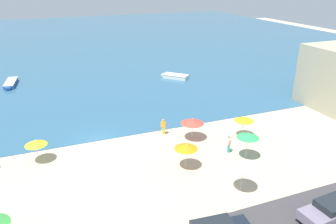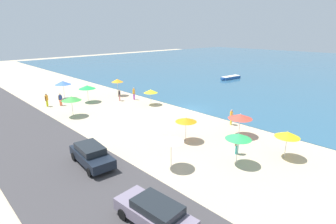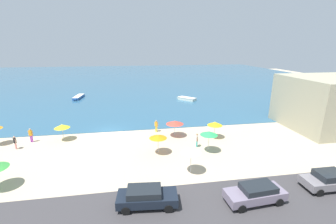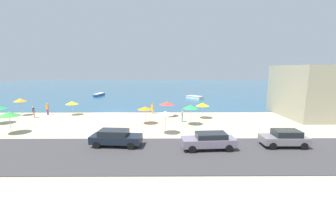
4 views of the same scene
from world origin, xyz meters
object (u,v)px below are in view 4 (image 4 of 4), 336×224
bather_3 (34,111)px  skiff_nearshore (99,95)px  beach_umbrella_9 (20,100)px  bather_5 (182,115)px  beach_umbrella_2 (145,108)px  bather_1 (47,108)px  skiff_offshore (194,97)px  beach_umbrella_4 (165,113)px  parked_car_0 (209,140)px  bather_0 (153,108)px  beach_umbrella_0 (190,107)px  beach_umbrella_8 (167,103)px  beach_umbrella_1 (203,104)px  beach_umbrella_3 (72,103)px  beach_umbrella_6 (9,114)px  parked_car_2 (284,138)px  parked_car_1 (116,137)px

bather_3 → skiff_nearshore: 26.53m
beach_umbrella_9 → bather_5: size_ratio=1.59×
beach_umbrella_2 → bather_1: (-15.35, 5.65, -1.01)m
beach_umbrella_2 → skiff_offshore: beach_umbrella_2 is taller
beach_umbrella_4 → beach_umbrella_9: (-21.73, 9.85, 0.08)m
bather_3 → parked_car_0: bearing=-30.1°
bather_0 → bather_5: bearing=-53.2°
beach_umbrella_0 → bather_5: bearing=121.0°
beach_umbrella_8 → skiff_nearshore: size_ratio=0.44×
beach_umbrella_1 → bather_1: size_ratio=1.25×
beach_umbrella_0 → beach_umbrella_3: beach_umbrella_0 is taller
beach_umbrella_0 → beach_umbrella_2: size_ratio=1.12×
beach_umbrella_9 → beach_umbrella_6: bearing=-62.9°
skiff_offshore → skiff_nearshore: bearing=166.8°
beach_umbrella_4 → beach_umbrella_9: beach_umbrella_9 is taller
beach_umbrella_1 → bather_0: bearing=154.5°
parked_car_0 → parked_car_2: parked_car_2 is taller
bather_3 → skiff_offshore: (25.69, 20.81, -0.55)m
parked_car_0 → skiff_nearshore: size_ratio=0.89×
beach_umbrella_0 → skiff_offshore: 25.43m
skiff_nearshore → bather_0: bearing=-56.9°
beach_umbrella_8 → bather_0: 3.22m
bather_3 → beach_umbrella_6: bearing=-75.1°
beach_umbrella_6 → bather_3: beach_umbrella_6 is taller
bather_0 → parked_car_2: size_ratio=0.43×
beach_umbrella_8 → parked_car_2: bearing=-51.9°
bather_0 → parked_car_2: bearing=-50.5°
beach_umbrella_4 → beach_umbrella_6: size_ratio=1.02×
bather_0 → bather_3: bearing=-170.2°
bather_3 → parked_car_2: size_ratio=0.41×
beach_umbrella_3 → parked_car_2: size_ratio=0.55×
bather_5 → parked_car_1: (-6.67, -9.49, -0.10)m
beach_umbrella_4 → bather_1: 20.61m
bather_1 → bather_5: (20.13, -4.65, -0.08)m
skiff_nearshore → beach_umbrella_4: bearing=-63.4°
bather_5 → skiff_nearshore: bearing=123.8°
beach_umbrella_9 → parked_car_2: size_ratio=0.67×
beach_umbrella_9 → bather_1: size_ratio=1.46×
skiff_nearshore → beach_umbrella_0: bearing=-56.3°
skiff_offshore → parked_car_1: bearing=-108.7°
beach_umbrella_2 → parked_car_0: 11.42m
beach_umbrella_3 → beach_umbrella_4: (14.15, -10.13, 0.39)m
beach_umbrella_3 → beach_umbrella_4: size_ratio=0.86×
beach_umbrella_6 → parked_car_1: bearing=-19.0°
beach_umbrella_2 → beach_umbrella_4: bearing=-60.0°
bather_0 → bather_3: (-16.88, -2.91, -0.05)m
beach_umbrella_8 → parked_car_2: 17.04m
skiff_nearshore → skiff_offshore: bearing=-13.2°
beach_umbrella_2 → parked_car_0: size_ratio=0.49×
beach_umbrella_2 → beach_umbrella_3: size_ratio=1.05×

